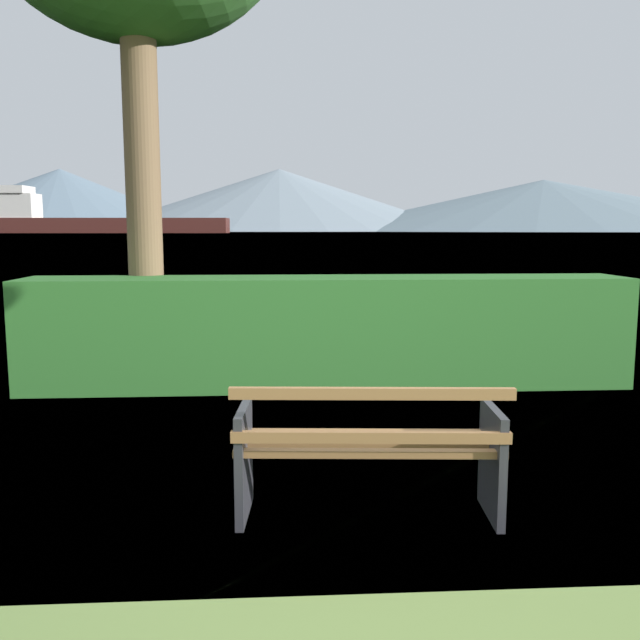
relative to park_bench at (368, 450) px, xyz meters
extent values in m
plane|color=olive|center=(0.00, 0.06, -0.42)|extent=(1400.00, 1400.00, 0.00)
plane|color=#6B8EA3|center=(0.00, 309.14, -0.42)|extent=(620.00, 620.00, 0.00)
cube|color=olive|center=(-0.01, -0.13, 0.03)|extent=(1.59, 0.18, 0.04)
cube|color=olive|center=(0.00, 0.06, 0.03)|extent=(1.59, 0.18, 0.04)
cube|color=olive|center=(0.02, 0.25, 0.03)|extent=(1.59, 0.18, 0.04)
cube|color=olive|center=(-0.01, -0.21, 0.15)|extent=(1.58, 0.16, 0.06)
cube|color=olive|center=(-0.02, -0.25, 0.41)|extent=(1.58, 0.16, 0.06)
cube|color=#2D2D33|center=(-0.75, 0.09, -0.08)|extent=(0.09, 0.51, 0.68)
cube|color=#2D2D33|center=(0.75, -0.02, -0.08)|extent=(0.09, 0.51, 0.68)
cube|color=#2D6B28|center=(0.00, 3.53, 0.18)|extent=(6.63, 0.90, 1.21)
cylinder|color=brown|center=(-2.07, 4.04, 1.74)|extent=(0.40, 0.40, 4.33)
cube|color=#471E19|center=(-78.93, 295.52, 2.80)|extent=(113.17, 19.66, 6.45)
cube|color=silver|center=(-114.91, 297.46, 11.19)|extent=(20.90, 13.34, 10.32)
cube|color=silver|center=(-114.91, 297.46, 17.97)|extent=(14.90, 14.37, 3.23)
cone|color=slate|center=(-185.10, 586.86, 25.66)|extent=(261.19, 261.19, 52.17)
cone|color=gray|center=(0.00, 570.09, 25.28)|extent=(313.18, 313.18, 51.41)
cone|color=slate|center=(214.92, 540.42, 20.29)|extent=(384.26, 384.26, 41.43)
camera|label=1|loc=(-0.52, -3.86, 1.32)|focal=37.75mm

